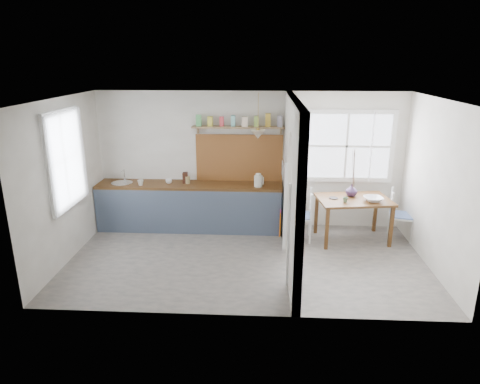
# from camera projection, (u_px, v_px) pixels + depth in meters

# --- Properties ---
(floor) EXTENTS (5.80, 3.20, 0.01)m
(floor) POSITION_uv_depth(u_px,v_px,m) (246.00, 259.00, 7.04)
(floor) COLOR gray
(floor) RESTS_ON ground
(ceiling) EXTENTS (5.80, 3.20, 0.01)m
(ceiling) POSITION_uv_depth(u_px,v_px,m) (247.00, 99.00, 6.26)
(ceiling) COLOR silver
(ceiling) RESTS_ON walls
(walls) EXTENTS (5.81, 3.21, 2.60)m
(walls) POSITION_uv_depth(u_px,v_px,m) (247.00, 184.00, 6.65)
(walls) COLOR silver
(walls) RESTS_ON floor
(partition) EXTENTS (0.12, 3.20, 2.60)m
(partition) POSITION_uv_depth(u_px,v_px,m) (292.00, 174.00, 6.62)
(partition) COLOR silver
(partition) RESTS_ON floor
(kitchen_window) EXTENTS (0.10, 1.16, 1.50)m
(kitchen_window) POSITION_uv_depth(u_px,v_px,m) (64.00, 160.00, 6.69)
(kitchen_window) COLOR white
(kitchen_window) RESTS_ON walls
(nook_window) EXTENTS (1.76, 0.10, 1.30)m
(nook_window) POSITION_uv_depth(u_px,v_px,m) (347.00, 146.00, 7.95)
(nook_window) COLOR white
(nook_window) RESTS_ON walls
(counter) EXTENTS (3.50, 0.60, 0.90)m
(counter) POSITION_uv_depth(u_px,v_px,m) (191.00, 206.00, 8.22)
(counter) COLOR #553315
(counter) RESTS_ON floor
(sink) EXTENTS (0.40, 0.40, 0.02)m
(sink) POSITION_uv_depth(u_px,v_px,m) (122.00, 183.00, 8.13)
(sink) COLOR silver
(sink) RESTS_ON counter
(backsplash) EXTENTS (1.65, 0.03, 0.90)m
(backsplash) POSITION_uv_depth(u_px,v_px,m) (239.00, 158.00, 8.14)
(backsplash) COLOR #97552D
(backsplash) RESTS_ON walls
(shelf) EXTENTS (1.75, 0.20, 0.21)m
(shelf) POSITION_uv_depth(u_px,v_px,m) (239.00, 124.00, 7.87)
(shelf) COLOR #8F7955
(shelf) RESTS_ON walls
(pendant_lamp) EXTENTS (0.26, 0.26, 0.16)m
(pendant_lamp) POSITION_uv_depth(u_px,v_px,m) (258.00, 134.00, 7.56)
(pendant_lamp) COLOR beige
(pendant_lamp) RESTS_ON ceiling
(utensil_rail) EXTENTS (0.02, 0.50, 0.02)m
(utensil_rail) POSITION_uv_depth(u_px,v_px,m) (284.00, 162.00, 7.43)
(utensil_rail) COLOR silver
(utensil_rail) RESTS_ON partition
(dining_table) EXTENTS (1.36, 1.00, 0.79)m
(dining_table) POSITION_uv_depth(u_px,v_px,m) (352.00, 219.00, 7.70)
(dining_table) COLOR #553315
(dining_table) RESTS_ON floor
(chair_left) EXTENTS (0.45, 0.45, 0.93)m
(chair_left) POSITION_uv_depth(u_px,v_px,m) (300.00, 215.00, 7.70)
(chair_left) COLOR silver
(chair_left) RESTS_ON floor
(chair_right) EXTENTS (0.51, 0.51, 0.92)m
(chair_right) POSITION_uv_depth(u_px,v_px,m) (402.00, 215.00, 7.72)
(chair_right) COLOR silver
(chair_right) RESTS_ON floor
(kettle) EXTENTS (0.25, 0.23, 0.25)m
(kettle) POSITION_uv_depth(u_px,v_px,m) (258.00, 180.00, 7.86)
(kettle) COLOR silver
(kettle) RESTS_ON counter
(mug_a) EXTENTS (0.14, 0.14, 0.10)m
(mug_a) POSITION_uv_depth(u_px,v_px,m) (141.00, 183.00, 7.95)
(mug_a) COLOR silver
(mug_a) RESTS_ON counter
(mug_b) EXTENTS (0.12, 0.12, 0.09)m
(mug_b) POSITION_uv_depth(u_px,v_px,m) (169.00, 181.00, 8.07)
(mug_b) COLOR white
(mug_b) RESTS_ON counter
(knife_block) EXTENTS (0.10, 0.13, 0.20)m
(knife_block) POSITION_uv_depth(u_px,v_px,m) (185.00, 178.00, 8.11)
(knife_block) COLOR #472114
(knife_block) RESTS_ON counter
(jar) EXTENTS (0.11, 0.11, 0.14)m
(jar) POSITION_uv_depth(u_px,v_px,m) (188.00, 180.00, 8.07)
(jar) COLOR tan
(jar) RESTS_ON counter
(towel_magenta) EXTENTS (0.02, 0.03, 0.52)m
(towel_magenta) POSITION_uv_depth(u_px,v_px,m) (280.00, 223.00, 7.84)
(towel_magenta) COLOR #CB2F85
(towel_magenta) RESTS_ON counter
(towel_orange) EXTENTS (0.02, 0.03, 0.46)m
(towel_orange) POSITION_uv_depth(u_px,v_px,m) (280.00, 225.00, 7.82)
(towel_orange) COLOR #DD6701
(towel_orange) RESTS_ON counter
(bowl) EXTENTS (0.36, 0.36, 0.08)m
(bowl) POSITION_uv_depth(u_px,v_px,m) (373.00, 199.00, 7.43)
(bowl) COLOR white
(bowl) RESTS_ON dining_table
(table_cup) EXTENTS (0.09, 0.09, 0.09)m
(table_cup) POSITION_uv_depth(u_px,v_px,m) (345.00, 200.00, 7.39)
(table_cup) COLOR #5E7E5A
(table_cup) RESTS_ON dining_table
(plate) EXTENTS (0.20, 0.20, 0.01)m
(plate) POSITION_uv_depth(u_px,v_px,m) (334.00, 198.00, 7.60)
(plate) COLOR black
(plate) RESTS_ON dining_table
(vase) EXTENTS (0.25, 0.25, 0.22)m
(vase) POSITION_uv_depth(u_px,v_px,m) (352.00, 190.00, 7.69)
(vase) COLOR #3E294F
(vase) RESTS_ON dining_table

